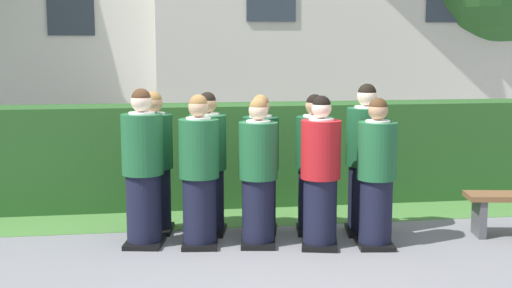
% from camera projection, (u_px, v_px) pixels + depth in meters
% --- Properties ---
extents(ground_plane, '(60.00, 60.00, 0.00)m').
position_uv_depth(ground_plane, '(260.00, 245.00, 7.18)').
color(ground_plane, slate).
extents(student_front_row_0, '(0.47, 0.54, 1.66)m').
position_uv_depth(student_front_row_0, '(143.00, 172.00, 7.08)').
color(student_front_row_0, black).
rests_on(student_front_row_0, ground).
extents(student_front_row_1, '(0.42, 0.50, 1.60)m').
position_uv_depth(student_front_row_1, '(199.00, 175.00, 7.06)').
color(student_front_row_1, black).
rests_on(student_front_row_1, ground).
extents(student_front_row_2, '(0.43, 0.52, 1.56)m').
position_uv_depth(student_front_row_2, '(258.00, 176.00, 7.09)').
color(student_front_row_2, black).
rests_on(student_front_row_2, ground).
extents(student_in_red_blazer, '(0.47, 0.53, 1.59)m').
position_uv_depth(student_in_red_blazer, '(320.00, 176.00, 7.03)').
color(student_in_red_blazer, black).
rests_on(student_in_red_blazer, ground).
extents(student_front_row_4, '(0.42, 0.49, 1.57)m').
position_uv_depth(student_front_row_4, '(376.00, 177.00, 7.04)').
color(student_front_row_4, black).
rests_on(student_front_row_4, ground).
extents(student_rear_row_0, '(0.43, 0.53, 1.60)m').
position_uv_depth(student_rear_row_0, '(155.00, 166.00, 7.60)').
color(student_rear_row_0, black).
rests_on(student_rear_row_0, ground).
extents(student_rear_row_1, '(0.45, 0.52, 1.59)m').
position_uv_depth(student_rear_row_1, '(208.00, 167.00, 7.55)').
color(student_rear_row_1, black).
rests_on(student_rear_row_1, ground).
extents(student_rear_row_2, '(0.45, 0.54, 1.56)m').
position_uv_depth(student_rear_row_2, '(261.00, 167.00, 7.59)').
color(student_rear_row_2, black).
rests_on(student_rear_row_2, ground).
extents(student_rear_row_3, '(0.42, 0.52, 1.57)m').
position_uv_depth(student_rear_row_3, '(314.00, 167.00, 7.58)').
color(student_rear_row_3, black).
rests_on(student_rear_row_3, ground).
extents(student_rear_row_4, '(0.47, 0.56, 1.69)m').
position_uv_depth(student_rear_row_4, '(365.00, 163.00, 7.54)').
color(student_rear_row_4, black).
rests_on(student_rear_row_4, ground).
extents(hedge, '(8.88, 0.70, 1.33)m').
position_uv_depth(hedge, '(237.00, 154.00, 9.00)').
color(hedge, '#285623').
rests_on(hedge, ground).
extents(lawn_strip, '(8.88, 0.90, 0.01)m').
position_uv_depth(lawn_strip, '(245.00, 217.00, 8.32)').
color(lawn_strip, '#477A38').
rests_on(lawn_strip, ground).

